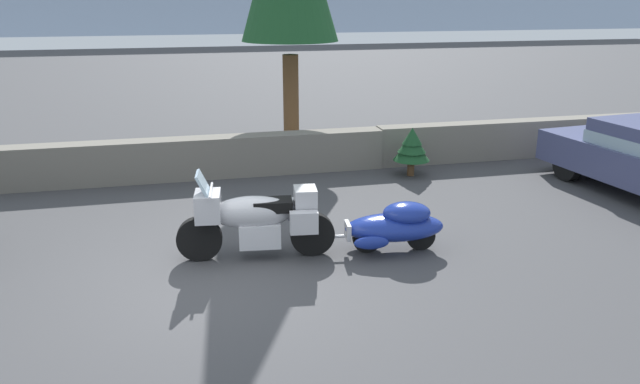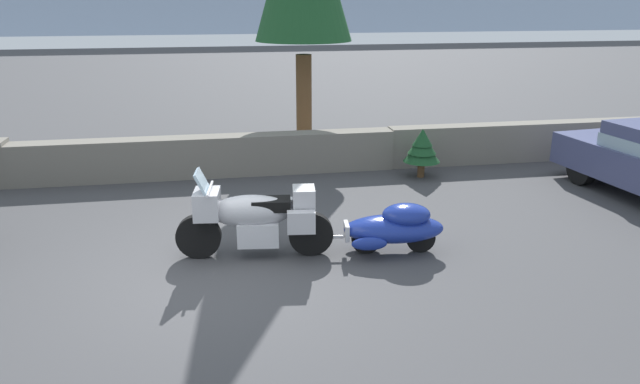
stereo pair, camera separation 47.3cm
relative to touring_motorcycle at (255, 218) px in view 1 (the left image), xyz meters
The scene contains 5 objects.
ground_plane 1.10m from the touring_motorcycle, 132.81° to the right, with size 80.00×80.00×0.00m, color #424244.
stone_guard_wall 4.59m from the touring_motorcycle, 105.69° to the left, with size 24.00×0.56×0.95m.
touring_motorcycle is the anchor object (origin of this frame).
car_shaped_trailer 2.09m from the touring_motorcycle, ahead, with size 2.23×0.89×0.76m.
pine_sapling_near 5.18m from the touring_motorcycle, 42.63° to the left, with size 0.78×0.78×1.05m.
Camera 1 is at (-0.40, -7.62, 3.70)m, focal length 34.19 mm.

